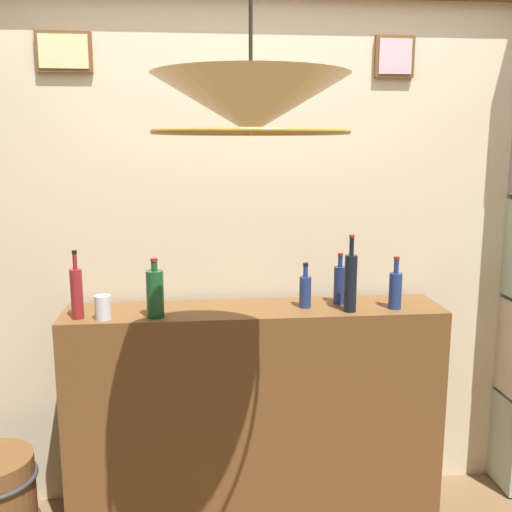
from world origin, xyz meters
TOP-DOWN VIEW (x-y plane):
  - panelled_rear_partition at (-0.00, 1.10)m, footprint 3.71×0.15m
  - bar_shelf_unit at (0.00, 0.85)m, footprint 1.71×0.34m
  - liquor_bottle_vodka at (0.41, 0.75)m, footprint 0.06×0.06m
  - liquor_bottle_scotch at (-0.44, 0.75)m, footprint 0.07×0.07m
  - liquor_bottle_port at (0.40, 0.89)m, footprint 0.06×0.06m
  - liquor_bottle_brandy at (-0.77, 0.77)m, footprint 0.05×0.05m
  - liquor_bottle_rye at (0.63, 0.78)m, footprint 0.06×0.06m
  - liquor_bottle_rum at (0.23, 0.84)m, footprint 0.05×0.05m
  - glass_tumbler_rocks at (-0.66, 0.74)m, footprint 0.07×0.07m
  - pendant_lamp at (-0.09, 0.13)m, footprint 0.62×0.62m

SIDE VIEW (x-z plane):
  - bar_shelf_unit at x=0.00m, z-range 0.00..1.03m
  - glass_tumbler_rocks at x=-0.66m, z-range 1.03..1.13m
  - liquor_bottle_rum at x=0.23m, z-range 1.00..1.21m
  - liquor_bottle_rye at x=0.63m, z-range 1.00..1.23m
  - liquor_bottle_port at x=0.40m, z-range 1.00..1.24m
  - liquor_bottle_scotch at x=-0.44m, z-range 1.00..1.26m
  - liquor_bottle_brandy at x=-0.77m, z-range 0.99..1.29m
  - liquor_bottle_vodka at x=0.41m, z-range 0.99..1.33m
  - panelled_rear_partition at x=0.00m, z-range 0.08..2.63m
  - pendant_lamp at x=-0.09m, z-range 1.63..2.11m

